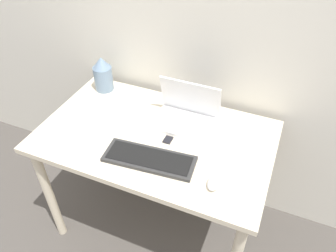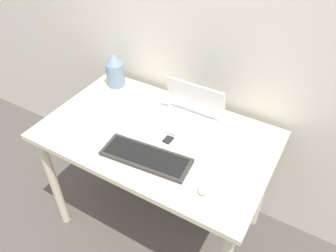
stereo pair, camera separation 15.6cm
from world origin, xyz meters
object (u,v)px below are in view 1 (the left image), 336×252
at_px(vase, 103,74).
at_px(mp3_player, 168,140).
at_px(keyboard, 149,159).
at_px(mouse, 214,183).
at_px(laptop, 187,114).

xyz_separation_m(vase, mp3_player, (0.53, -0.28, -0.10)).
xyz_separation_m(keyboard, vase, (-0.50, 0.44, 0.09)).
distance_m(keyboard, vase, 0.67).
bearing_deg(vase, mouse, -29.37).
height_order(laptop, mp3_player, laptop).
distance_m(laptop, mouse, 0.44).
height_order(laptop, keyboard, laptop).
distance_m(keyboard, mp3_player, 0.16).
xyz_separation_m(mouse, mp3_player, (-0.29, 0.19, -0.01)).
height_order(mouse, vase, vase).
bearing_deg(mp3_player, laptop, 79.20).
bearing_deg(keyboard, laptop, 79.81).
distance_m(laptop, vase, 0.57).
bearing_deg(laptop, mouse, -54.13).
relative_size(keyboard, mouse, 4.70).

